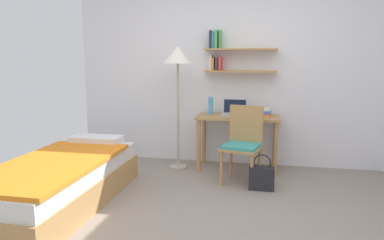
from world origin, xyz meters
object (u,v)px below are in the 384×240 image
desk (238,126)px  desk_chair (243,141)px  bed (61,182)px  laptop (234,111)px  book_stack (265,112)px  handbag (262,177)px  water_bottle (211,106)px  standing_lamp (178,62)px

desk → desk_chair: 0.49m
bed → desk: bearing=43.7°
laptop → bed: bearing=-134.1°
laptop → desk_chair: bearing=-74.3°
desk → book_stack: size_ratio=4.42×
bed → handbag: (1.96, 0.84, -0.10)m
water_bottle → standing_lamp: bearing=-160.0°
desk_chair → book_stack: desk_chair is taller
desk → water_bottle: 0.45m
bed → water_bottle: water_bottle is taller
bed → desk_chair: 2.06m
bed → water_bottle: size_ratio=8.76×
bed → water_bottle: bearing=52.0°
handbag → desk_chair: bearing=133.9°
desk → desk_chair: size_ratio=1.18×
book_stack → handbag: (-0.01, -0.78, -0.62)m
water_bottle → book_stack: 0.71m
standing_lamp → laptop: (0.73, 0.16, -0.64)m
standing_lamp → handbag: size_ratio=3.93×
desk → water_bottle: bearing=171.6°
standing_lamp → water_bottle: standing_lamp is taller
bed → standing_lamp: (0.85, 1.46, 1.18)m
standing_lamp → desk_chair: bearing=-23.3°
desk → handbag: bearing=-65.2°
desk → standing_lamp: standing_lamp is taller
desk_chair → water_bottle: water_bottle is taller
water_bottle → handbag: 1.25m
bed → book_stack: 2.60m
bed → handbag: size_ratio=4.99×
bed → laptop: (1.58, 1.63, 0.54)m
desk → standing_lamp: 1.15m
book_stack → desk_chair: bearing=-114.1°
desk_chair → water_bottle: (-0.47, 0.53, 0.35)m
book_stack → standing_lamp: bearing=-172.1°
standing_lamp → book_stack: (1.12, 0.15, -0.65)m
book_stack → handbag: bearing=-90.5°
desk → handbag: size_ratio=2.59×
desk → water_bottle: (-0.37, 0.05, 0.26)m
bed → laptop: bearing=45.9°
bed → desk_chair: bearing=32.0°
laptop → water_bottle: water_bottle is taller
standing_lamp → water_bottle: bearing=20.0°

